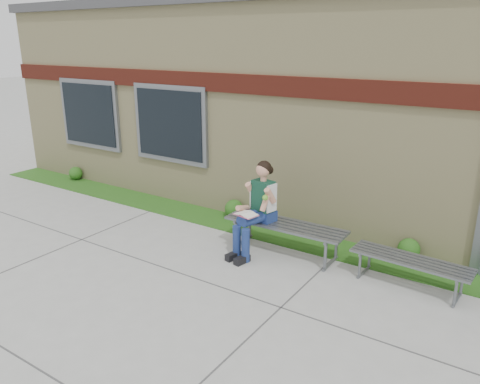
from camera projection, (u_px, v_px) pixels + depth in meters
The scene contains 9 objects.
ground at pixel (198, 302), 6.28m from camera, with size 80.00×80.00×0.00m, color #9E9E99.
grass_strip at pixel (288, 237), 8.34m from camera, with size 16.00×0.80×0.02m, color #174D14.
school_building at pixel (363, 99), 10.38m from camera, with size 16.20×6.22×4.20m.
bench_left at pixel (285, 230), 7.62m from camera, with size 2.02×0.59×0.52m.
bench_right at pixel (410, 265), 6.59m from camera, with size 1.68×0.56×0.43m.
girl at pixel (257, 207), 7.52m from camera, with size 0.56×0.96×1.53m.
shrub_west at pixel (76, 173), 11.70m from camera, with size 0.33×0.33×0.33m, color #174D14.
shrub_mid at pixel (234, 209), 9.18m from camera, with size 0.36×0.36×0.36m, color #174D14.
shrub_east at pixel (409, 249), 7.42m from camera, with size 0.35×0.35×0.35m, color #174D14.
Camera 1 is at (3.52, -4.29, 3.35)m, focal length 35.00 mm.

